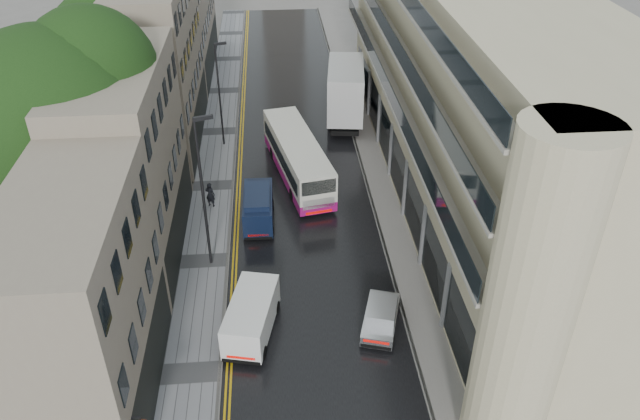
{
  "coord_description": "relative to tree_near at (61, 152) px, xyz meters",
  "views": [
    {
      "loc": [
        -1.61,
        -9.15,
        21.91
      ],
      "look_at": [
        0.62,
        18.0,
        3.99
      ],
      "focal_mm": 35.0,
      "sensor_mm": 36.0,
      "label": 1
    }
  ],
  "objects": [
    {
      "name": "right_sidewalk",
      "position": [
        17.9,
        7.5,
        -6.89
      ],
      "size": [
        1.8,
        85.0,
        0.12
      ],
      "primitive_type": "cube",
      "color": "slate",
      "rests_on": "ground"
    },
    {
      "name": "left_sidewalk",
      "position": [
        6.65,
        7.5,
        -6.89
      ],
      "size": [
        2.7,
        85.0,
        0.12
      ],
      "primitive_type": "cube",
      "color": "gray",
      "rests_on": "ground"
    },
    {
      "name": "white_lorry",
      "position": [
        15.29,
        15.7,
        -4.54
      ],
      "size": [
        3.81,
        9.35,
        4.77
      ],
      "primitive_type": null,
      "rotation": [
        0.0,
        0.0,
        -0.12
      ],
      "color": "silver",
      "rests_on": "road"
    },
    {
      "name": "old_shop_row",
      "position": [
        3.05,
        10.0,
        -0.95
      ],
      "size": [
        4.5,
        56.0,
        12.0
      ],
      "primitive_type": null,
      "color": "gray",
      "rests_on": "ground"
    },
    {
      "name": "navy_van",
      "position": [
        8.9,
        1.56,
        -5.81
      ],
      "size": [
        1.82,
        4.41,
        2.23
      ],
      "primitive_type": null,
      "rotation": [
        0.0,
        0.0,
        -0.02
      ],
      "color": "black",
      "rests_on": "road"
    },
    {
      "name": "modern_block",
      "position": [
        22.8,
        6.0,
        0.05
      ],
      "size": [
        8.0,
        40.0,
        14.0
      ],
      "primitive_type": null,
      "color": "beige",
      "rests_on": "ground"
    },
    {
      "name": "road",
      "position": [
        12.5,
        7.5,
        -6.94
      ],
      "size": [
        9.0,
        85.0,
        0.02
      ],
      "primitive_type": "cube",
      "color": "black",
      "rests_on": "ground"
    },
    {
      "name": "cream_bus",
      "position": [
        11.92,
        5.24,
        -5.47
      ],
      "size": [
        4.48,
        10.91,
        2.9
      ],
      "primitive_type": null,
      "rotation": [
        0.0,
        0.0,
        0.2
      ],
      "color": "silver",
      "rests_on": "road"
    },
    {
      "name": "white_van",
      "position": [
        8.2,
        -7.98,
        -5.91
      ],
      "size": [
        2.86,
        4.8,
        2.03
      ],
      "primitive_type": null,
      "rotation": [
        0.0,
        0.0,
        -0.22
      ],
      "color": "white",
      "rests_on": "road"
    },
    {
      "name": "lamp_post_far",
      "position": [
        7.08,
        13.6,
        -2.95
      ],
      "size": [
        0.89,
        0.46,
        7.75
      ],
      "primitive_type": null,
      "rotation": [
        0.0,
        0.0,
        0.32
      ],
      "color": "black",
      "rests_on": "left_sidewalk"
    },
    {
      "name": "pedestrian",
      "position": [
        6.68,
        4.93,
        -5.98
      ],
      "size": [
        0.72,
        0.6,
        1.7
      ],
      "primitive_type": "imported",
      "rotation": [
        0.0,
        0.0,
        2.77
      ],
      "color": "black",
      "rests_on": "left_sidewalk"
    },
    {
      "name": "tree_far",
      "position": [
        0.3,
        13.0,
        -0.72
      ],
      "size": [
        9.24,
        9.24,
        12.46
      ],
      "primitive_type": null,
      "color": "black",
      "rests_on": "ground"
    },
    {
      "name": "silver_hatchback",
      "position": [
        14.71,
        -7.69,
        -6.26
      ],
      "size": [
        2.48,
        3.82,
        1.32
      ],
      "primitive_type": null,
      "rotation": [
        0.0,
        0.0,
        -0.29
      ],
      "color": "silver",
      "rests_on": "road"
    },
    {
      "name": "lamp_post_near",
      "position": [
        7.03,
        -0.97,
        -2.39
      ],
      "size": [
        1.02,
        0.48,
        8.88
      ],
      "primitive_type": null,
      "rotation": [
        0.0,
        0.0,
        0.27
      ],
      "color": "black",
      "rests_on": "left_sidewalk"
    },
    {
      "name": "tree_near",
      "position": [
        0.0,
        0.0,
        0.0
      ],
      "size": [
        10.56,
        10.56,
        13.89
      ],
      "primitive_type": null,
      "color": "black",
      "rests_on": "ground"
    }
  ]
}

